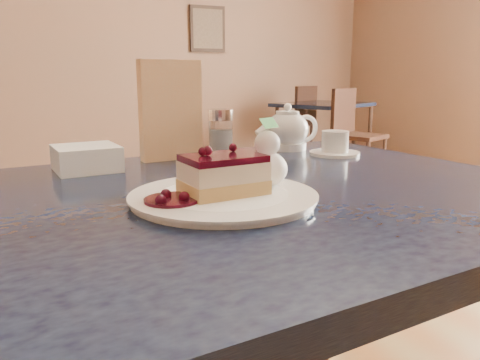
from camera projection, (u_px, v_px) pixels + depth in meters
name	position (u px, v px, depth m)	size (l,w,h in m)	color
main_table	(210.00, 240.00, 0.85)	(1.41, 1.02, 0.83)	#182237
dessert_plate	(223.00, 197.00, 0.79)	(0.31, 0.31, 0.01)	white
cheesecake_slice	(223.00, 175.00, 0.78)	(0.14, 0.11, 0.07)	tan
whipped_cream	(267.00, 169.00, 0.83)	(0.07, 0.07, 0.06)	white
berry_sauce	(172.00, 200.00, 0.73)	(0.09, 0.09, 0.01)	black
tea_set	(296.00, 133.00, 1.31)	(0.25, 0.26, 0.12)	white
menu_card	(171.00, 111.00, 1.15)	(0.15, 0.03, 0.24)	beige
sugar_shaker	(221.00, 132.00, 1.21)	(0.07, 0.07, 0.12)	white
napkin_stack	(86.00, 158.00, 1.03)	(0.13, 0.13, 0.06)	white
bg_table_far_right	(321.00, 162.00, 5.37)	(1.22, 1.79, 1.19)	#182237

